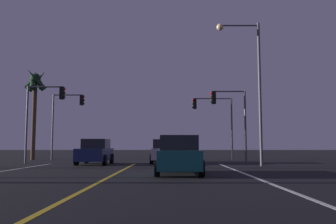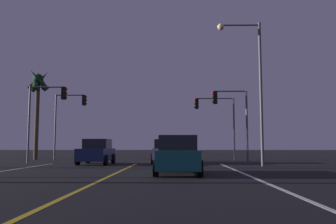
{
  "view_description": "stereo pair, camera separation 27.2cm",
  "coord_description": "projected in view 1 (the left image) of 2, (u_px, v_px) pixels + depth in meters",
  "views": [
    {
      "loc": [
        2.47,
        1.79,
        1.27
      ],
      "look_at": [
        2.33,
        20.27,
        3.03
      ],
      "focal_mm": 37.61,
      "sensor_mm": 36.0,
      "label": 1
    },
    {
      "loc": [
        2.74,
        1.79,
        1.27
      ],
      "look_at": [
        2.33,
        20.27,
        3.03
      ],
      "focal_mm": 37.61,
      "sensor_mm": 36.0,
      "label": 2
    }
  ],
  "objects": [
    {
      "name": "car_ahead_far",
      "position": [
        165.0,
        151.0,
        25.72
      ],
      "size": [
        2.02,
        4.3,
        1.7
      ],
      "rotation": [
        0.0,
        0.0,
        1.57
      ],
      "color": "black",
      "rests_on": "ground"
    },
    {
      "name": "traffic_light_near_left",
      "position": [
        45.0,
        106.0,
        25.06
      ],
      "size": [
        2.78,
        0.36,
        5.5
      ],
      "color": "#4C4C51",
      "rests_on": "ground"
    },
    {
      "name": "street_lamp_right_far",
      "position": [
        250.0,
        75.0,
        21.98
      ],
      "size": [
        2.74,
        0.44,
        8.99
      ],
      "rotation": [
        0.0,
        0.0,
        3.14
      ],
      "color": "#4C4C51",
      "rests_on": "ground"
    },
    {
      "name": "traffic_light_far_left",
      "position": [
        68.0,
        112.0,
        30.54
      ],
      "size": [
        2.8,
        0.36,
        5.7
      ],
      "color": "#4C4C51",
      "rests_on": "ground"
    },
    {
      "name": "lane_center_divider",
      "position": [
        64.0,
        200.0,
        8.14
      ],
      "size": [
        0.16,
        32.12,
        0.01
      ],
      "primitive_type": "cube",
      "color": "gold",
      "rests_on": "ground"
    },
    {
      "name": "traffic_light_far_right",
      "position": [
        212.0,
        114.0,
        30.43
      ],
      "size": [
        3.51,
        0.36,
        5.37
      ],
      "rotation": [
        0.0,
        0.0,
        3.14
      ],
      "color": "#4C4C51",
      "rests_on": "ground"
    },
    {
      "name": "palm_tree_left_far",
      "position": [
        35.0,
        87.0,
        31.34
      ],
      "size": [
        2.12,
        2.12,
        8.11
      ],
      "color": "#473826",
      "rests_on": "ground"
    },
    {
      "name": "car_lead_same_lane",
      "position": [
        179.0,
        156.0,
        15.59
      ],
      "size": [
        2.02,
        4.3,
        1.7
      ],
      "rotation": [
        0.0,
        0.0,
        1.57
      ],
      "color": "black",
      "rests_on": "ground"
    },
    {
      "name": "traffic_light_near_right",
      "position": [
        228.0,
        109.0,
        24.93
      ],
      "size": [
        2.54,
        0.36,
        5.16
      ],
      "rotation": [
        0.0,
        0.0,
        3.14
      ],
      "color": "#4C4C51",
      "rests_on": "ground"
    },
    {
      "name": "lane_edge_right",
      "position": [
        315.0,
        201.0,
        8.09
      ],
      "size": [
        0.16,
        32.12,
        0.01
      ],
      "primitive_type": "cube",
      "color": "silver",
      "rests_on": "ground"
    },
    {
      "name": "car_oncoming",
      "position": [
        95.0,
        152.0,
        23.76
      ],
      "size": [
        2.02,
        4.3,
        1.7
      ],
      "rotation": [
        0.0,
        0.0,
        -1.57
      ],
      "color": "black",
      "rests_on": "ground"
    }
  ]
}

